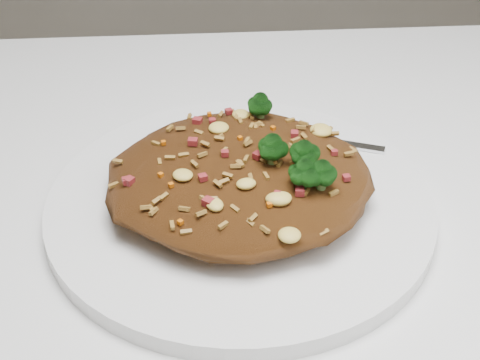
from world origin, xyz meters
name	(u,v)px	position (x,y,z in m)	size (l,w,h in m)	color
plate	(240,203)	(0.02, 0.07, 0.76)	(0.29, 0.29, 0.01)	white
fried_rice	(242,169)	(0.02, 0.07, 0.79)	(0.19, 0.18, 0.06)	brown
fork	(298,137)	(0.08, 0.15, 0.77)	(0.16, 0.07, 0.00)	silver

